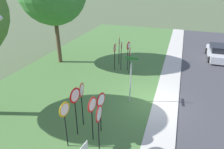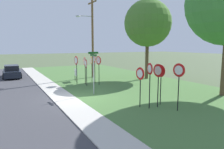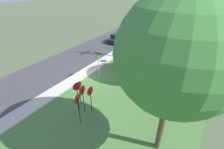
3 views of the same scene
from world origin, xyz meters
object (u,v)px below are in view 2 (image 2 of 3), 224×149
stop_sign_near_left (86,67)px  utility_pole (92,32)px  stop_sign_far_center (76,64)px  oak_tree_left (148,23)px  street_name_post (94,69)px  yield_sign_far_left (140,78)px  stop_sign_center_tall (99,64)px  yield_sign_near_left (158,75)px  stop_sign_far_right (92,64)px  stop_sign_near_right (94,62)px  yield_sign_far_right (150,75)px  notice_board (76,73)px  parked_hatchback_near (12,72)px  yield_sign_near_right (179,76)px  yield_sign_center (161,75)px  stop_sign_far_left (85,65)px

stop_sign_near_left → utility_pole: size_ratio=0.25×
stop_sign_far_center → oak_tree_left: bearing=81.3°
stop_sign_far_center → street_name_post: 4.73m
yield_sign_far_left → utility_pole: utility_pole is taller
stop_sign_center_tall → yield_sign_near_left: (7.93, 0.12, -0.01)m
stop_sign_far_right → utility_pole: (-2.87, 1.25, 3.19)m
yield_sign_far_left → utility_pole: (-11.97, 2.03, 3.27)m
stop_sign_near_right → yield_sign_far_right: bearing=6.1°
notice_board → parked_hatchback_near: size_ratio=0.27×
stop_sign_far_right → yield_sign_near_right: size_ratio=0.95×
stop_sign_far_center → yield_sign_center: stop_sign_far_center is taller
yield_sign_center → notice_board: yield_sign_center is taller
stop_sign_far_right → street_name_post: bearing=-12.7°
stop_sign_far_center → stop_sign_center_tall: bearing=41.4°
stop_sign_far_left → utility_pole: utility_pole is taller
stop_sign_near_right → yield_sign_near_right: 9.84m
yield_sign_far_left → notice_board: bearing=177.0°
stop_sign_center_tall → yield_sign_far_left: (7.39, -0.76, -0.18)m
stop_sign_near_left → yield_sign_far_right: 8.12m
stop_sign_far_right → street_name_post: 5.22m
yield_sign_far_right → utility_pole: (-12.49, 1.74, 3.07)m
yield_sign_far_right → street_name_post: size_ratio=0.84×
stop_sign_center_tall → yield_sign_far_left: bearing=-15.9°
yield_sign_near_right → yield_sign_far_left: size_ratio=1.13×
yield_sign_near_right → parked_hatchback_near: bearing=-168.8°
yield_sign_near_left → street_name_post: street_name_post is taller
yield_sign_far_left → yield_sign_near_right: bearing=34.9°
yield_sign_center → yield_sign_far_right: bearing=-75.2°
street_name_post → notice_board: bearing=169.3°
stop_sign_far_left → yield_sign_near_right: bearing=16.4°
stop_sign_far_center → yield_sign_near_right: (10.57, 2.20, 0.08)m
oak_tree_left → parked_hatchback_near: oak_tree_left is taller
yield_sign_center → stop_sign_center_tall: bearing=-176.4°
yield_sign_far_left → oak_tree_left: (-8.31, 6.91, 4.15)m
yield_sign_far_left → street_name_post: (-4.23, -1.09, 0.11)m
stop_sign_far_right → parked_hatchback_near: (-7.24, -6.78, -1.22)m
stop_sign_far_right → yield_sign_far_right: (9.61, -0.50, 0.12)m
stop_sign_center_tall → oak_tree_left: oak_tree_left is taller
yield_sign_near_left → street_name_post: size_ratio=0.81×
yield_sign_far_right → parked_hatchback_near: 18.04m
notice_board → yield_sign_far_left: bearing=9.3°
stop_sign_far_center → utility_pole: 5.18m
stop_sign_far_center → stop_sign_center_tall: stop_sign_center_tall is taller
stop_sign_near_left → yield_sign_far_right: bearing=14.8°
stop_sign_near_left → yield_sign_far_right: yield_sign_far_right is taller
yield_sign_far_left → stop_sign_near_left: bearing=177.1°
stop_sign_near_left → stop_sign_far_left: stop_sign_far_left is taller
street_name_post → oak_tree_left: 9.85m
utility_pole → yield_sign_near_left: bearing=-5.3°
stop_sign_far_left → notice_board: (-1.90, -0.26, -1.00)m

